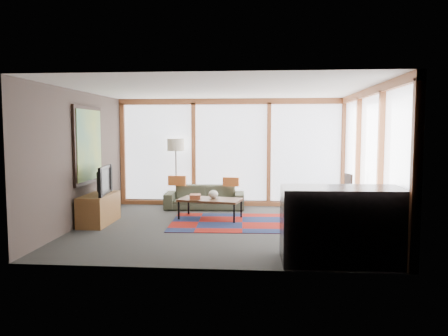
# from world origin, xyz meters

# --- Properties ---
(ground) EXTENTS (5.50, 5.50, 0.00)m
(ground) POSITION_xyz_m (0.00, 0.00, 0.00)
(ground) COLOR #292926
(ground) RESTS_ON ground
(room_envelope) EXTENTS (5.52, 5.02, 2.62)m
(room_envelope) POSITION_xyz_m (0.49, 0.56, 1.54)
(room_envelope) COLOR #453932
(room_envelope) RESTS_ON ground
(rug) EXTENTS (2.91, 1.94, 0.01)m
(rug) POSITION_xyz_m (0.36, 0.44, 0.01)
(rug) COLOR maroon
(rug) RESTS_ON ground
(sofa) EXTENTS (1.88, 0.80, 0.54)m
(sofa) POSITION_xyz_m (-0.59, 1.95, 0.27)
(sofa) COLOR #363A2C
(sofa) RESTS_ON ground
(pillow_left) EXTENTS (0.43, 0.15, 0.23)m
(pillow_left) POSITION_xyz_m (-1.24, 1.95, 0.66)
(pillow_left) COLOR #B45A26
(pillow_left) RESTS_ON sofa
(pillow_right) EXTENTS (0.39, 0.18, 0.21)m
(pillow_right) POSITION_xyz_m (0.03, 1.93, 0.64)
(pillow_right) COLOR #B45A26
(pillow_right) RESTS_ON sofa
(floor_lamp) EXTENTS (0.41, 0.41, 1.64)m
(floor_lamp) POSITION_xyz_m (-1.30, 2.12, 0.82)
(floor_lamp) COLOR #2F2517
(floor_lamp) RESTS_ON ground
(coffee_table) EXTENTS (1.37, 0.89, 0.42)m
(coffee_table) POSITION_xyz_m (-0.32, 0.78, 0.21)
(coffee_table) COLOR #321B12
(coffee_table) RESTS_ON ground
(book_stack) EXTENTS (0.24, 0.29, 0.09)m
(book_stack) POSITION_xyz_m (-0.63, 0.75, 0.47)
(book_stack) COLOR brown
(book_stack) RESTS_ON coffee_table
(vase) EXTENTS (0.25, 0.25, 0.17)m
(vase) POSITION_xyz_m (-0.26, 0.82, 0.51)
(vase) COLOR beige
(vase) RESTS_ON coffee_table
(bookshelf) EXTENTS (0.39, 2.15, 0.54)m
(bookshelf) POSITION_xyz_m (2.43, 0.23, 0.27)
(bookshelf) COLOR #321B12
(bookshelf) RESTS_ON ground
(bowl_a) EXTENTS (0.23, 0.23, 0.11)m
(bowl_a) POSITION_xyz_m (2.42, -0.33, 0.59)
(bowl_a) COLOR black
(bowl_a) RESTS_ON bookshelf
(bowl_b) EXTENTS (0.19, 0.19, 0.08)m
(bowl_b) POSITION_xyz_m (2.40, 0.04, 0.58)
(bowl_b) COLOR black
(bowl_b) RESTS_ON bookshelf
(shelf_picture) EXTENTS (0.11, 0.31, 0.41)m
(shelf_picture) POSITION_xyz_m (2.53, 0.97, 0.74)
(shelf_picture) COLOR black
(shelf_picture) RESTS_ON bookshelf
(tv_console) EXTENTS (0.49, 1.17, 0.59)m
(tv_console) POSITION_xyz_m (-2.46, 0.12, 0.29)
(tv_console) COLOR brown
(tv_console) RESTS_ON ground
(television) EXTENTS (0.24, 0.99, 0.56)m
(television) POSITION_xyz_m (-2.41, 0.11, 0.87)
(television) COLOR black
(television) RESTS_ON tv_console
(bar_counter) EXTENTS (1.69, 0.82, 1.06)m
(bar_counter) POSITION_xyz_m (1.85, -2.04, 0.53)
(bar_counter) COLOR black
(bar_counter) RESTS_ON ground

